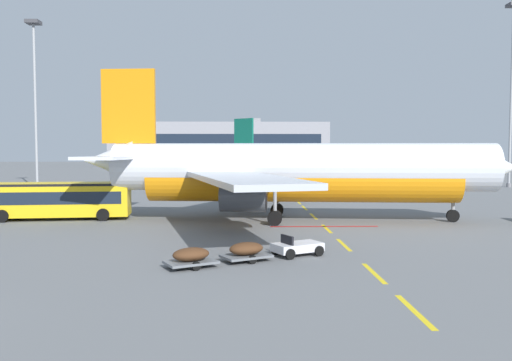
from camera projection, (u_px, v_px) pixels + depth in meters
ground at (498, 202)px, 57.12m from camera, size 400.00×400.00×0.00m
apron_paint_markings at (301, 205)px, 53.81m from camera, size 8.00×96.32×0.01m
airliner_foreground at (294, 171)px, 41.62m from camera, size 34.82×34.47×12.20m
airliner_mid_left at (194, 163)px, 89.69m from camera, size 26.09×24.71×10.61m
apron_shuttle_bus at (54, 198)px, 42.38m from camera, size 12.22×3.85×3.00m
baggage_train at (247, 251)px, 26.47m from camera, size 8.31×5.27×1.14m
apron_light_mast_near at (35, 85)px, 72.31m from camera, size 1.80×1.80×23.52m
apron_light_mast_far at (512, 75)px, 78.70m from camera, size 1.80×1.80×27.64m
terminal_satellite at (220, 145)px, 183.89m from camera, size 74.78×18.77×16.76m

